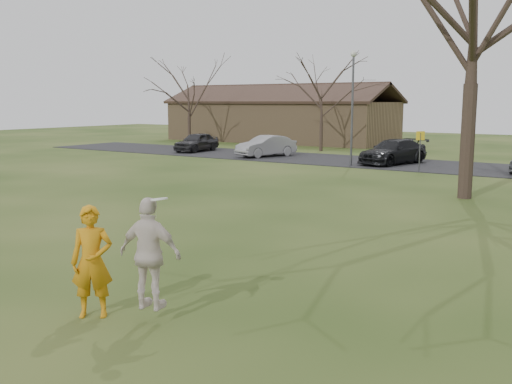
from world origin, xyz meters
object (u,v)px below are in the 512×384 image
(car_1, at_px, (266,146))
(car_3, at_px, (393,152))
(lamp_post, at_px, (353,94))
(building, at_px, (281,120))
(car_0, at_px, (197,142))
(player_defender, at_px, (92,262))
(big_tree, at_px, (475,3))
(catching_play, at_px, (150,254))

(car_1, distance_m, car_3, 8.43)
(lamp_post, bearing_deg, building, 132.09)
(car_0, relative_size, building, 0.19)
(player_defender, height_order, lamp_post, lamp_post)
(car_1, bearing_deg, player_defender, -44.19)
(car_1, xyz_separation_m, car_3, (8.43, 0.28, 0.02))
(car_1, height_order, big_tree, big_tree)
(lamp_post, bearing_deg, catching_play, -73.20)
(catching_play, bearing_deg, car_3, 101.97)
(player_defender, bearing_deg, car_0, 88.56)
(big_tree, bearing_deg, catching_play, -94.00)
(player_defender, xyz_separation_m, car_3, (-4.30, 25.44, -0.21))
(catching_play, relative_size, building, 0.09)
(player_defender, distance_m, catching_play, 1.10)
(player_defender, relative_size, catching_play, 1.02)
(catching_play, bearing_deg, building, 118.57)
(car_0, distance_m, big_tree, 24.10)
(car_1, bearing_deg, lamp_post, 3.29)
(car_0, bearing_deg, building, 89.65)
(player_defender, bearing_deg, car_1, 78.96)
(big_tree, bearing_deg, car_0, 154.76)
(catching_play, height_order, lamp_post, lamp_post)
(catching_play, xyz_separation_m, building, (-20.92, 38.43, 0.77))
(catching_play, height_order, building, building)
(car_0, xyz_separation_m, catching_play, (19.97, -25.35, 0.45))
(building, distance_m, lamp_post, 20.99)
(car_0, height_order, car_3, car_3)
(player_defender, height_order, big_tree, big_tree)
(catching_play, distance_m, building, 43.76)
(catching_play, relative_size, big_tree, 0.13)
(player_defender, distance_m, big_tree, 16.99)
(car_1, bearing_deg, building, 136.79)
(big_tree, bearing_deg, lamp_post, 136.85)
(player_defender, xyz_separation_m, catching_play, (1.03, 0.31, 0.22))
(player_defender, bearing_deg, building, 79.31)
(car_1, distance_m, catching_play, 28.40)
(car_0, relative_size, catching_play, 2.12)
(lamp_post, height_order, big_tree, big_tree)
(building, height_order, lamp_post, lamp_post)
(car_0, bearing_deg, car_1, -9.15)
(car_3, bearing_deg, player_defender, -65.06)
(player_defender, xyz_separation_m, car_1, (-12.73, 25.15, -0.23))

